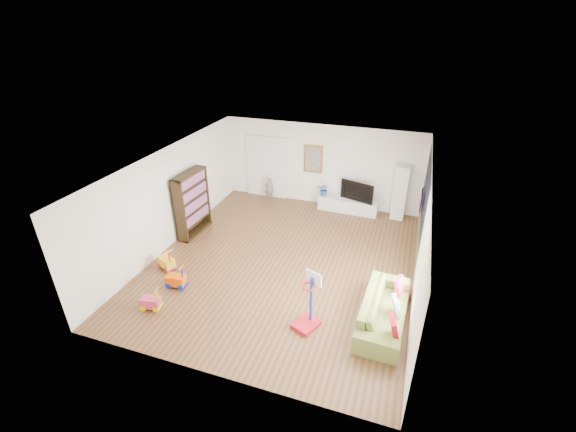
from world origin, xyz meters
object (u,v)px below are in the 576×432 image
(media_console, at_px, (348,205))
(basketball_hoop, at_px, (307,302))
(bookshelf, at_px, (192,204))
(sofa, at_px, (384,310))

(media_console, height_order, basketball_hoop, basketball_hoop)
(bookshelf, height_order, basketball_hoop, bookshelf)
(media_console, relative_size, sofa, 0.86)
(media_console, xyz_separation_m, sofa, (1.67, -4.84, 0.10))
(bookshelf, relative_size, basketball_hoop, 1.48)
(bookshelf, relative_size, sofa, 0.84)
(media_console, height_order, sofa, sofa)
(bookshelf, height_order, sofa, bookshelf)
(media_console, height_order, bookshelf, bookshelf)
(media_console, bearing_deg, sofa, -68.80)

